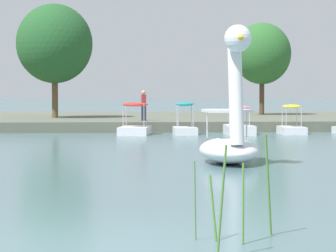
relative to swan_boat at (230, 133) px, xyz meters
name	(u,v)px	position (x,y,z in m)	size (l,w,h in m)	color
ground_plane	(98,250)	(-3.43, -10.55, -0.88)	(470.32, 470.32, 0.00)	slate
shore_bank_far	(114,120)	(-3.43, 25.14, -0.61)	(131.88, 19.48, 0.54)	#5B6051
swan_boat	(230,133)	(0.00, 0.00, 0.00)	(1.74, 3.30, 3.83)	white
pedal_boat_red	(135,126)	(-2.35, 13.92, -0.44)	(1.75, 2.58, 1.55)	white
pedal_boat_teal	(185,125)	(0.07, 13.91, -0.45)	(1.12, 1.97, 1.57)	white
pedal_boat_pink	(239,126)	(2.71, 13.82, -0.50)	(1.39, 2.42, 1.40)	white
pedal_boat_yellow	(292,125)	(5.36, 14.08, -0.45)	(1.25, 2.20, 1.44)	white
tree_broadleaf_right	(55,44)	(-6.87, 21.79, 4.01)	(6.13, 6.16, 6.69)	brown
tree_sapling_by_fence	(262,54)	(6.45, 26.40, 3.74)	(4.23, 4.05, 6.15)	#4C3823
person_on_path	(144,105)	(-1.82, 16.97, 0.50)	(0.27, 0.27, 1.60)	#23283D
reed_clump_foreground	(304,197)	(-0.73, -10.49, -0.24)	(2.55, 1.38, 1.56)	#4C7F33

